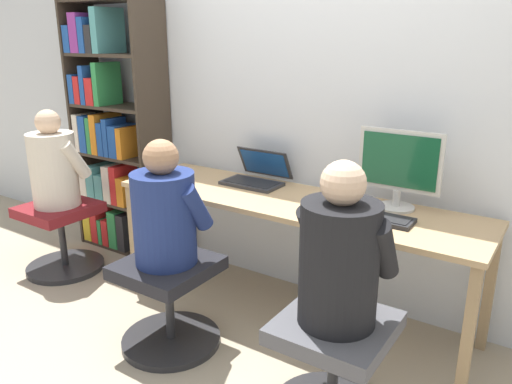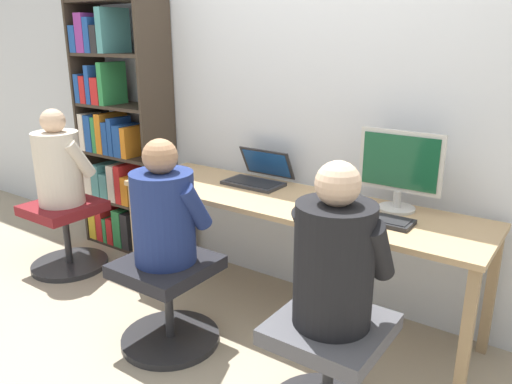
# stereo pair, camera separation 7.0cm
# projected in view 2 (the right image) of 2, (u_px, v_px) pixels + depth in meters

# --- Properties ---
(ground_plane) EXTENTS (14.00, 14.00, 0.00)m
(ground_plane) POSITION_uv_depth(u_px,v_px,m) (263.00, 335.00, 2.83)
(ground_plane) COLOR tan
(wall_back) EXTENTS (10.00, 0.05, 2.60)m
(wall_back) POSITION_uv_depth(u_px,v_px,m) (326.00, 93.00, 2.96)
(wall_back) COLOR silver
(wall_back) RESTS_ON ground_plane
(desk) EXTENTS (2.18, 0.60, 0.73)m
(desk) POSITION_uv_depth(u_px,v_px,m) (292.00, 211.00, 2.87)
(desk) COLOR tan
(desk) RESTS_ON ground_plane
(desktop_monitor) EXTENTS (0.45, 0.20, 0.43)m
(desktop_monitor) POSITION_uv_depth(u_px,v_px,m) (400.00, 170.00, 2.61)
(desktop_monitor) COLOR beige
(desktop_monitor) RESTS_ON desk
(laptop) EXTENTS (0.37, 0.31, 0.21)m
(laptop) POSITION_uv_depth(u_px,v_px,m) (258.00, 176.00, 3.15)
(laptop) COLOR #2D2D30
(laptop) RESTS_ON desk
(keyboard) EXTENTS (0.39, 0.16, 0.03)m
(keyboard) POSITION_uv_depth(u_px,v_px,m) (374.00, 218.00, 2.52)
(keyboard) COLOR #232326
(keyboard) RESTS_ON desk
(computer_mouse_by_keyboard) EXTENTS (0.07, 0.10, 0.04)m
(computer_mouse_by_keyboard) POSITION_uv_depth(u_px,v_px,m) (325.00, 207.00, 2.66)
(computer_mouse_by_keyboard) COLOR #99999E
(computer_mouse_by_keyboard) RESTS_ON desk
(office_chair_left) EXTENTS (0.54, 0.54, 0.49)m
(office_chair_left) POSITION_uv_depth(u_px,v_px,m) (329.00, 366.00, 2.13)
(office_chair_left) COLOR #262628
(office_chair_left) RESTS_ON ground_plane
(office_chair_right) EXTENTS (0.54, 0.54, 0.49)m
(office_chair_right) POSITION_uv_depth(u_px,v_px,m) (168.00, 297.00, 2.70)
(office_chair_right) COLOR #262628
(office_chair_right) RESTS_ON ground_plane
(person_at_monitor) EXTENTS (0.40, 0.35, 0.69)m
(person_at_monitor) POSITION_uv_depth(u_px,v_px,m) (335.00, 256.00, 1.98)
(person_at_monitor) COLOR black
(person_at_monitor) RESTS_ON office_chair_left
(person_at_laptop) EXTENTS (0.40, 0.34, 0.65)m
(person_at_laptop) POSITION_uv_depth(u_px,v_px,m) (164.00, 211.00, 2.55)
(person_at_laptop) COLOR navy
(person_at_laptop) RESTS_ON office_chair_right
(bookshelf) EXTENTS (0.77, 0.33, 1.88)m
(bookshelf) POSITION_uv_depth(u_px,v_px,m) (116.00, 141.00, 3.84)
(bookshelf) COLOR #382D23
(bookshelf) RESTS_ON ground_plane
(office_chair_side) EXTENTS (0.54, 0.54, 0.49)m
(office_chair_side) POSITION_uv_depth(u_px,v_px,m) (66.00, 232.00, 3.60)
(office_chair_side) COLOR #262628
(office_chair_side) RESTS_ON ground_plane
(person_near_shelf) EXTENTS (0.38, 0.34, 0.67)m
(person_near_shelf) POSITION_uv_depth(u_px,v_px,m) (59.00, 164.00, 3.45)
(person_near_shelf) COLOR beige
(person_near_shelf) RESTS_ON office_chair_side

